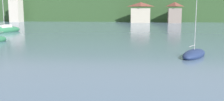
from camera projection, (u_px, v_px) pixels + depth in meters
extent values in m
cube|color=#2D4C28|center=(143.00, 3.00, 127.85)|extent=(352.00, 61.31, 16.55)
ellipsoid|color=#264223|center=(72.00, 9.00, 148.96)|extent=(246.40, 42.92, 38.71)
cube|color=beige|center=(16.00, 11.00, 99.39)|extent=(3.89, 4.31, 8.59)
cube|color=#BCB29E|center=(141.00, 16.00, 93.06)|extent=(6.90, 4.46, 5.20)
pyramid|color=brown|center=(141.00, 4.00, 92.45)|extent=(7.24, 4.68, 1.56)
cube|color=gray|center=(174.00, 16.00, 91.50)|extent=(4.52, 4.66, 5.18)
pyramid|color=brown|center=(175.00, 4.00, 90.88)|extent=(4.74, 4.90, 1.58)
ellipsoid|color=navy|center=(194.00, 54.00, 23.11)|extent=(3.38, 4.76, 0.93)
cylinder|color=#B7B7BC|center=(196.00, 23.00, 22.67)|extent=(0.05, 0.05, 5.16)
cylinder|color=#ADADB2|center=(192.00, 46.00, 22.33)|extent=(0.74, 1.43, 0.05)
ellipsoid|color=#2D754C|center=(5.00, 30.00, 50.43)|extent=(4.43, 8.30, 1.63)
cylinder|color=#B7B7BC|center=(3.00, 7.00, 49.72)|extent=(0.10, 0.10, 8.41)
cube|color=silver|center=(4.00, 26.00, 50.31)|extent=(2.24, 2.84, 0.66)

